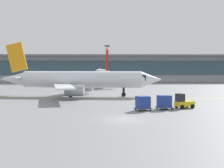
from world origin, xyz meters
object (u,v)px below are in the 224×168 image
at_px(baggage_tug, 183,102).
at_px(cargo_dolly_lead, 164,102).
at_px(apron_light_mast_1, 107,62).
at_px(taxiing_regional_jet, 80,80).
at_px(gate_airplane_1, 102,75).
at_px(cargo_dolly_trailing, 143,103).

distance_m(baggage_tug, cargo_dolly_lead, 3.07).
bearing_deg(cargo_dolly_lead, baggage_tug, -0.00).
bearing_deg(baggage_tug, apron_light_mast_1, 77.75).
height_order(cargo_dolly_lead, apron_light_mast_1, apron_light_mast_1).
bearing_deg(taxiing_regional_jet, apron_light_mast_1, 89.59).
bearing_deg(cargo_dolly_lead, gate_airplane_1, 78.86).
bearing_deg(gate_airplane_1, apron_light_mast_1, -10.53).
bearing_deg(baggage_tug, cargo_dolly_trailing, 180.00).
xyz_separation_m(taxiing_regional_jet, apron_light_mast_1, (5.75, 51.25, 3.84)).
distance_m(gate_airplane_1, cargo_dolly_lead, 54.13).
bearing_deg(cargo_dolly_trailing, apron_light_mast_1, 72.82).
xyz_separation_m(baggage_tug, cargo_dolly_lead, (-2.87, -1.07, 0.16)).
relative_size(cargo_dolly_trailing, apron_light_mast_1, 0.20).
bearing_deg(cargo_dolly_trailing, cargo_dolly_lead, -0.00).
height_order(gate_airplane_1, cargo_dolly_lead, gate_airplane_1).
bearing_deg(baggage_tug, gate_airplane_1, 82.08).
bearing_deg(apron_light_mast_1, cargo_dolly_trailing, -86.76).
distance_m(cargo_dolly_trailing, apron_light_mast_1, 72.53).
height_order(baggage_tug, cargo_dolly_trailing, baggage_tug).
relative_size(taxiing_regional_jet, apron_light_mast_1, 2.52).
xyz_separation_m(gate_airplane_1, taxiing_regional_jet, (-4.19, -33.60, 0.06)).
distance_m(gate_airplane_1, cargo_dolly_trailing, 54.85).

